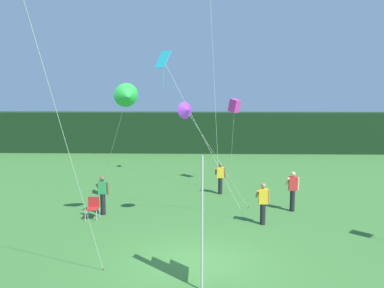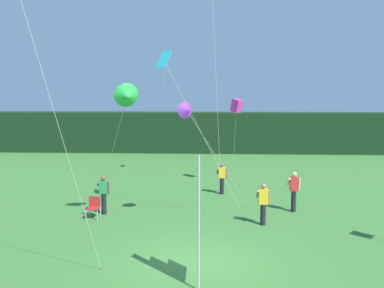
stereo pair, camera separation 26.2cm
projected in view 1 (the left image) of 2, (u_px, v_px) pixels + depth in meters
The scene contains 12 objects.
ground_plane at pixel (195, 264), 12.35m from camera, with size 120.00×120.00×0.00m, color #3D7533.
distant_treeline at pixel (200, 132), 34.89m from camera, with size 80.00×2.40×3.49m, color black.
banner_flag at pixel (202, 223), 10.78m from camera, with size 0.06×1.03×3.68m.
person_near_banner at pixel (103, 194), 17.17m from camera, with size 0.55×0.48×1.70m.
person_mid_field at pixel (220, 178), 20.64m from camera, with size 0.55×0.48×1.63m.
person_far_left at pixel (293, 190), 17.66m from camera, with size 0.55×0.48×1.80m.
person_far_right at pixel (263, 203), 15.89m from camera, with size 0.55×0.48×1.69m.
folding_chair at pixel (93, 206), 16.72m from camera, with size 0.51×0.51×0.89m.
kite_purple_delta_2 at pixel (187, 111), 15.27m from camera, with size 3.10×2.84×4.95m.
kite_magenta_box_4 at pixel (234, 106), 21.95m from camera, with size 0.76×1.73×4.92m.
kite_cyan_diamond_5 at pixel (168, 69), 16.35m from camera, with size 3.82×0.84×6.99m.
kite_green_delta_6 at pixel (127, 96), 14.91m from camera, with size 2.65×3.27×5.64m.
Camera 1 is at (0.23, -11.75, 5.33)m, focal length 37.16 mm.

